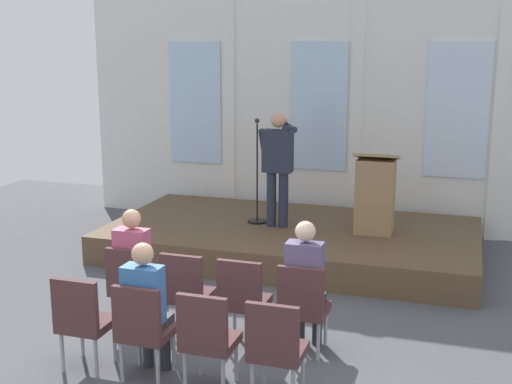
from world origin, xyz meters
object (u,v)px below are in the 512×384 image
at_px(chair_r1_c1, 143,326).
at_px(chair_r1_c2, 207,335).
at_px(audience_r0_c0, 135,262).
at_px(chair_r0_c1, 186,289).
at_px(lectern, 375,194).
at_px(chair_r1_c3, 276,345).
at_px(chair_r0_c0, 132,283).
at_px(audience_r0_c3, 305,280).
at_px(speaker, 278,161).
at_px(chair_r1_c0, 82,317).
at_px(chair_r0_c3, 303,303).
at_px(audience_r1_c1, 146,303).
at_px(chair_r0_c2, 243,296).
at_px(mic_stand, 257,200).

bearing_deg(chair_r1_c1, chair_r1_c2, 0.00).
relative_size(audience_r0_c0, chair_r0_c1, 1.42).
xyz_separation_m(lectern, chair_r1_c3, (-0.25, -4.13, -0.43)).
height_order(chair_r0_c0, chair_r0_c1, same).
xyz_separation_m(chair_r0_c0, audience_r0_c3, (1.88, 0.08, 0.22)).
xyz_separation_m(speaker, chair_r1_c0, (-0.73, -4.04, -0.84)).
bearing_deg(chair_r0_c3, lectern, 85.56).
relative_size(chair_r1_c1, audience_r1_c1, 0.72).
bearing_deg(audience_r0_c3, chair_r0_c3, -90.00).
relative_size(speaker, audience_r0_c3, 1.22).
relative_size(chair_r0_c1, chair_r1_c1, 1.00).
height_order(chair_r0_c2, chair_r1_c0, same).
distance_m(chair_r0_c1, chair_r1_c1, 0.97).
bearing_deg(chair_r0_c3, chair_r1_c1, -142.29).
bearing_deg(lectern, speaker, -176.43).
distance_m(chair_r0_c3, chair_r1_c0, 2.11).
height_order(chair_r0_c3, audience_r0_c3, audience_r0_c3).
bearing_deg(chair_r1_c3, lectern, 86.60).
distance_m(chair_r0_c3, audience_r1_c1, 1.55).
height_order(chair_r0_c0, chair_r1_c2, same).
bearing_deg(speaker, lectern, 3.57).
height_order(lectern, chair_r0_c3, lectern).
relative_size(chair_r0_c2, chair_r1_c1, 1.00).
relative_size(chair_r1_c0, chair_r1_c3, 1.00).
relative_size(chair_r1_c0, chair_r1_c1, 1.00).
height_order(chair_r0_c0, chair_r1_c3, same).
distance_m(lectern, chair_r0_c3, 3.20).
height_order(chair_r1_c1, chair_r1_c2, same).
bearing_deg(chair_r0_c3, chair_r1_c3, -90.00).
bearing_deg(audience_r0_c3, chair_r0_c2, -172.77).
bearing_deg(mic_stand, lectern, -0.71).
bearing_deg(chair_r0_c3, mic_stand, 115.14).
distance_m(chair_r0_c0, chair_r1_c3, 2.11).
bearing_deg(mic_stand, chair_r1_c2, -78.19).
distance_m(speaker, audience_r0_c0, 3.15).
bearing_deg(chair_r1_c0, chair_r0_c3, 27.27).
xyz_separation_m(audience_r1_c1, chair_r1_c3, (1.25, -0.08, -0.19)).
xyz_separation_m(mic_stand, chair_r1_c0, (-0.38, -4.15, -0.21)).
height_order(mic_stand, chair_r1_c1, mic_stand).
xyz_separation_m(chair_r0_c0, chair_r1_c3, (1.88, -0.97, 0.00)).
relative_size(chair_r0_c0, chair_r1_c1, 1.00).
xyz_separation_m(mic_stand, chair_r1_c1, (0.24, -4.15, -0.21)).
bearing_deg(chair_r0_c0, chair_r1_c3, -27.27).
bearing_deg(chair_r0_c1, audience_r1_c1, -90.00).
xyz_separation_m(audience_r0_c0, audience_r0_c3, (1.88, -0.00, 0.01)).
xyz_separation_m(chair_r1_c0, chair_r1_c2, (1.25, 0.00, 0.00)).
relative_size(chair_r1_c1, chair_r1_c3, 1.00).
distance_m(chair_r0_c2, chair_r1_c3, 1.15).
xyz_separation_m(mic_stand, chair_r0_c2, (0.87, -3.18, -0.21)).
relative_size(chair_r1_c0, audience_r1_c1, 0.72).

